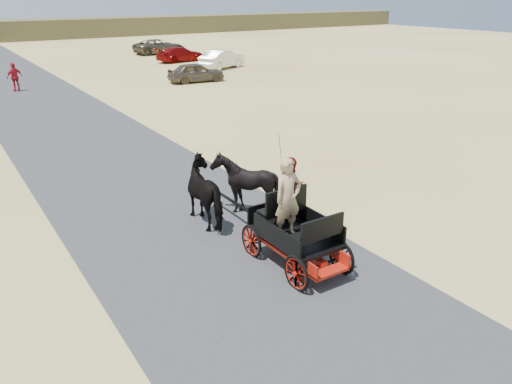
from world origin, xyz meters
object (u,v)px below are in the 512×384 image
pedestrian (15,77)px  car_c (180,54)px  carriage (295,249)px  horse_left (209,192)px  car_b (222,59)px  car_a (196,72)px  horse_right (245,184)px  car_d (159,47)px

pedestrian → car_c: 16.22m
carriage → horse_left: 3.09m
car_b → car_c: (-0.99, 5.60, -0.08)m
car_a → car_c: bearing=-13.2°
horse_right → car_a: size_ratio=0.45×
horse_left → car_d: bearing=-111.1°
horse_left → car_c: 33.32m
horse_right → car_a: bearing=-113.3°
horse_left → horse_right: horse_right is taller
horse_left → car_c: (13.48, 30.47, -0.21)m
horse_right → car_b: size_ratio=0.39×
car_b → car_a: bearing=110.9°
horse_left → horse_right: bearing=-180.0°
carriage → car_b: 31.15m
horse_right → car_c: bearing=-112.1°
car_b → horse_right: bearing=127.4°
horse_right → car_c: (12.38, 30.47, -0.21)m
car_a → car_b: size_ratio=0.87×
carriage → pedestrian: size_ratio=1.39×
horse_left → pedestrian: 23.23m
horse_right → car_b: horse_right is taller
car_b → car_d: size_ratio=0.86×
pedestrian → car_b: pedestrian is taller
horse_left → pedestrian: bearing=-87.5°
horse_left → car_b: (14.46, 24.87, -0.13)m
carriage → car_a: bearing=68.2°
horse_right → car_c: size_ratio=0.39×
car_d → carriage: bearing=157.1°
pedestrian → car_a: pedestrian is taller
car_c → car_d: size_ratio=0.86×
car_d → car_c: bearing=169.0°
horse_right → car_a: (8.69, 20.15, -0.20)m
horse_left → car_c: horse_left is taller
carriage → car_c: car_c is taller
carriage → car_a: 24.93m
car_c → carriage: bearing=150.1°
car_c → car_d: 6.56m
carriage → car_d: car_d is taller
car_b → car_d: car_b is taller
horse_left → car_a: (9.79, 20.15, -0.20)m
car_d → car_a: bearing=161.1°
carriage → pedestrian: 26.26m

